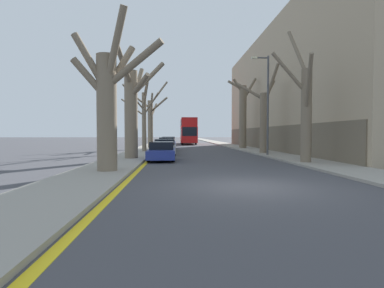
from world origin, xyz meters
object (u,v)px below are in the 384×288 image
street_tree_right_0 (305,108)px  parked_car_3 (168,143)px  street_tree_left_1 (132,107)px  street_tree_left_2 (144,117)px  street_tree_right_2 (243,114)px  parked_car_2 (167,145)px  lamp_post (267,101)px  double_decker_bus (188,130)px  parked_car_1 (165,147)px  street_tree_left_3 (151,119)px  parked_car_0 (162,151)px  street_tree_right_1 (264,118)px  street_tree_left_0 (108,102)px

street_tree_right_0 → parked_car_3: (-8.44, 20.56, -2.59)m
street_tree_left_1 → street_tree_left_2: bearing=90.5°
street_tree_left_1 → street_tree_right_2: (10.82, 14.12, 0.47)m
parked_car_2 → lamp_post: size_ratio=0.56×
double_decker_bus → parked_car_1: size_ratio=2.78×
double_decker_bus → parked_car_2: bearing=-98.4°
street_tree_left_3 → street_tree_left_1: bearing=-90.1°
street_tree_left_1 → street_tree_right_0: 11.08m
street_tree_left_1 → parked_car_1: street_tree_left_1 is taller
double_decker_bus → parked_car_3: size_ratio=2.67×
parked_car_1 → lamp_post: lamp_post is taller
street_tree_right_2 → parked_car_0: size_ratio=1.95×
street_tree_right_2 → parked_car_0: 17.59m
street_tree_right_1 → parked_car_1: size_ratio=1.83×
street_tree_right_2 → parked_car_3: street_tree_right_2 is taller
double_decker_bus → lamp_post: (4.92, -29.01, 1.89)m
parked_car_3 → street_tree_left_0: bearing=-94.9°
street_tree_right_1 → street_tree_right_0: bearing=-91.2°
street_tree_right_0 → parked_car_0: size_ratio=1.93×
lamp_post → street_tree_left_1: bearing=-166.7°
street_tree_left_2 → double_decker_bus: bearing=77.5°
street_tree_right_1 → street_tree_left_3: bearing=136.2°
street_tree_left_0 → parked_car_0: bearing=72.0°
double_decker_bus → parked_car_1: double_decker_bus is taller
street_tree_left_0 → street_tree_left_1: street_tree_left_1 is taller
street_tree_left_2 → street_tree_left_3: (0.09, 7.35, 0.14)m
street_tree_left_2 → street_tree_right_1: 11.11m
street_tree_right_0 → double_decker_bus: street_tree_right_0 is taller
street_tree_right_1 → street_tree_right_2: bearing=89.0°
street_tree_left_2 → parked_car_1: 4.70m
double_decker_bus → parked_car_2: double_decker_bus is taller
street_tree_right_0 → parked_car_1: size_ratio=1.97×
street_tree_left_1 → parked_car_1: bearing=67.0°
street_tree_right_2 → parked_car_2: street_tree_right_2 is taller
parked_car_2 → parked_car_3: 6.49m
street_tree_right_1 → parked_car_2: (-8.61, 5.40, -2.51)m
street_tree_right_0 → street_tree_right_1: bearing=88.8°
street_tree_left_0 → street_tree_right_0: bearing=18.7°
street_tree_right_0 → lamp_post: 6.06m
street_tree_left_3 → parked_car_2: 5.96m
street_tree_left_2 → street_tree_right_0: bearing=-47.6°
street_tree_left_1 → lamp_post: 10.35m
street_tree_left_0 → parked_car_3: size_ratio=1.61×
street_tree_left_0 → parked_car_0: 7.21m
street_tree_right_1 → parked_car_3: (-8.61, 11.89, -2.51)m
street_tree_right_0 → parked_car_3: 22.37m
parked_car_3 → street_tree_right_2: bearing=-18.1°
street_tree_left_3 → street_tree_left_0: bearing=-90.1°
street_tree_left_3 → parked_car_0: size_ratio=1.94×
street_tree_right_0 → parked_car_0: (-8.44, 2.85, -2.66)m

